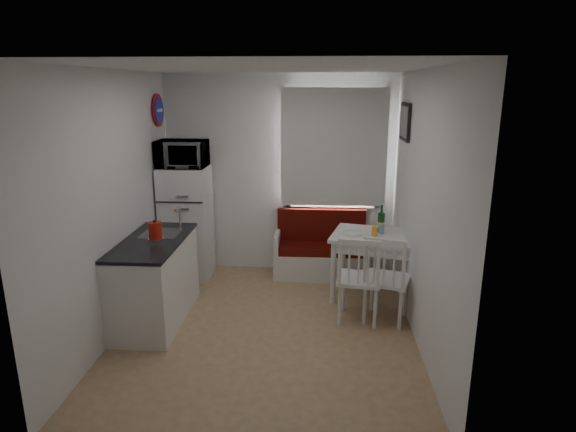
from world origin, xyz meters
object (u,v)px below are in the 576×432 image
at_px(kitchen_counter, 155,280).
at_px(chair_left, 361,271).
at_px(bench, 321,255).
at_px(wine_bottle, 381,219).
at_px(chair_right, 389,271).
at_px(kettle, 155,231).
at_px(dining_table, 378,242).
at_px(fridge, 187,222).
at_px(microwave, 182,154).

distance_m(kitchen_counter, chair_left, 2.17).
height_order(bench, wine_bottle, wine_bottle).
relative_size(chair_right, kettle, 2.64).
xyz_separation_m(kitchen_counter, kettle, (0.05, -0.03, 0.55)).
distance_m(chair_left, chair_right, 0.29).
relative_size(dining_table, chair_left, 2.29).
bearing_deg(bench, chair_left, -72.95).
height_order(chair_right, fridge, fridge).
bearing_deg(chair_right, chair_left, -161.76).
bearing_deg(wine_bottle, chair_right, -90.00).
relative_size(kettle, wine_bottle, 0.65).
bearing_deg(kitchen_counter, chair_right, 0.83).
height_order(fridge, wine_bottle, fridge).
xyz_separation_m(microwave, wine_bottle, (2.43, -0.39, -0.68)).
bearing_deg(chair_left, kitchen_counter, -169.92).
height_order(kitchen_counter, dining_table, kitchen_counter).
xyz_separation_m(chair_left, microwave, (-2.14, 1.16, 1.03)).
bearing_deg(kitchen_counter, chair_left, 0.97).
relative_size(chair_right, wine_bottle, 1.73).
height_order(chair_left, chair_right, chair_right).
bearing_deg(microwave, fridge, 90.00).
bearing_deg(chair_right, fridge, 172.03).
xyz_separation_m(bench, chair_left, (0.40, -1.32, 0.31)).
xyz_separation_m(kitchen_counter, chair_right, (2.45, 0.04, 0.15)).
distance_m(chair_left, kettle, 2.16).
height_order(chair_left, wine_bottle, wine_bottle).
height_order(kitchen_counter, fridge, fridge).
bearing_deg(dining_table, wine_bottle, 83.87).
xyz_separation_m(chair_left, chair_right, (0.29, -0.00, 0.01)).
distance_m(chair_left, fridge, 2.46).
bearing_deg(dining_table, chair_left, -96.86).
xyz_separation_m(kitchen_counter, dining_table, (2.41, 0.71, 0.24)).
relative_size(bench, microwave, 2.01).
bearing_deg(microwave, bench, 5.20).
height_order(dining_table, microwave, microwave).
bearing_deg(microwave, kitchen_counter, -90.94).
bearing_deg(chair_left, dining_table, 78.62).
xyz_separation_m(kitchen_counter, microwave, (0.02, 1.19, 1.17)).
xyz_separation_m(chair_left, wine_bottle, (0.29, 0.77, 0.35)).
distance_m(dining_table, chair_left, 0.72).
height_order(bench, kettle, kettle).
height_order(bench, chair_right, chair_right).
height_order(chair_left, fridge, fridge).
bearing_deg(microwave, kettle, -88.60).
relative_size(chair_left, kettle, 2.38).
bearing_deg(dining_table, bench, 148.92).
xyz_separation_m(bench, fridge, (-1.74, -0.11, 0.44)).
relative_size(kitchen_counter, chair_left, 2.56).
bearing_deg(kitchen_counter, kettle, -30.51).
height_order(chair_right, wine_bottle, wine_bottle).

